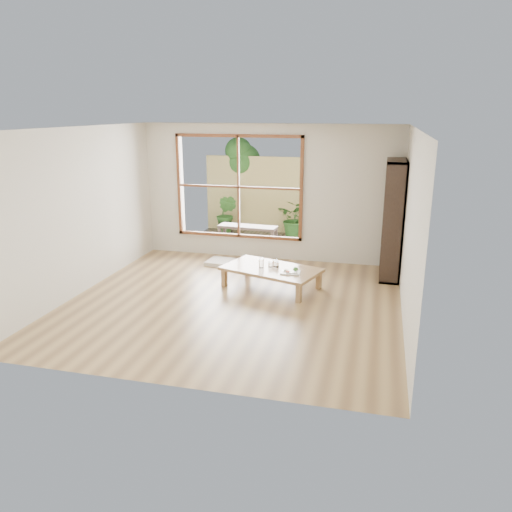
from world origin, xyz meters
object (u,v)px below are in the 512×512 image
(food_tray, at_px, (291,272))
(garden_bench, at_px, (248,228))
(low_table, at_px, (271,270))
(bookshelf, at_px, (393,220))

(food_tray, relative_size, garden_bench, 0.25)
(food_tray, distance_m, garden_bench, 3.08)
(low_table, bearing_deg, food_tray, -9.12)
(bookshelf, bearing_deg, food_tray, -140.60)
(bookshelf, xyz_separation_m, garden_bench, (-2.98, 1.46, -0.65))
(food_tray, xyz_separation_m, garden_bench, (-1.45, 2.72, 0.01))
(bookshelf, height_order, food_tray, bookshelf)
(low_table, bearing_deg, garden_bench, 131.00)
(low_table, height_order, bookshelf, bookshelf)
(food_tray, bearing_deg, bookshelf, 35.73)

